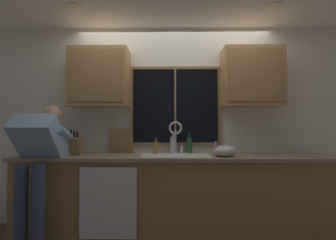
% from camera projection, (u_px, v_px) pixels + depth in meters
% --- Properties ---
extents(back_wall, '(5.97, 0.12, 2.55)m').
position_uv_depth(back_wall, '(174.00, 125.00, 3.25)').
color(back_wall, silver).
rests_on(back_wall, floor).
extents(ceiling_downlight_left, '(0.14, 0.14, 0.01)m').
position_uv_depth(ceiling_downlight_left, '(75.00, 7.00, 2.64)').
color(ceiling_downlight_left, '#FFEAB2').
extents(ceiling_downlight_right, '(0.14, 0.14, 0.01)m').
position_uv_depth(ceiling_downlight_right, '(275.00, 5.00, 2.61)').
color(ceiling_downlight_right, '#FFEAB2').
extents(window_glass, '(1.10, 0.02, 0.95)m').
position_uv_depth(window_glass, '(175.00, 106.00, 3.19)').
color(window_glass, black).
extents(window_frame_top, '(1.17, 0.02, 0.04)m').
position_uv_depth(window_frame_top, '(175.00, 68.00, 3.20)').
color(window_frame_top, olive).
extents(window_frame_bottom, '(1.17, 0.02, 0.04)m').
position_uv_depth(window_frame_bottom, '(175.00, 144.00, 3.17)').
color(window_frame_bottom, olive).
extents(window_frame_left, '(0.03, 0.02, 0.95)m').
position_uv_depth(window_frame_left, '(132.00, 106.00, 3.19)').
color(window_frame_left, olive).
extents(window_frame_right, '(0.03, 0.02, 0.95)m').
position_uv_depth(window_frame_right, '(219.00, 106.00, 3.18)').
color(window_frame_right, olive).
extents(window_mullion_center, '(0.02, 0.02, 0.95)m').
position_uv_depth(window_mullion_center, '(175.00, 106.00, 3.18)').
color(window_mullion_center, olive).
extents(lower_cabinet_run, '(3.57, 0.58, 0.88)m').
position_uv_depth(lower_cabinet_run, '(174.00, 196.00, 2.88)').
color(lower_cabinet_run, '#A07744').
rests_on(lower_cabinet_run, floor).
extents(countertop, '(3.63, 0.62, 0.04)m').
position_uv_depth(countertop, '(174.00, 157.00, 2.88)').
color(countertop, gray).
rests_on(countertop, lower_cabinet_run).
extents(dishwasher_front, '(0.60, 0.02, 0.74)m').
position_uv_depth(dishwasher_front, '(108.00, 203.00, 2.58)').
color(dishwasher_front, white).
extents(upper_cabinet_left, '(0.72, 0.36, 0.72)m').
position_uv_depth(upper_cabinet_left, '(100.00, 78.00, 3.05)').
color(upper_cabinet_left, '#B2844C').
extents(upper_cabinet_right, '(0.72, 0.36, 0.72)m').
position_uv_depth(upper_cabinet_right, '(252.00, 78.00, 3.03)').
color(upper_cabinet_right, '#B2844C').
extents(sink, '(0.80, 0.46, 0.21)m').
position_uv_depth(sink, '(176.00, 164.00, 2.88)').
color(sink, silver).
rests_on(sink, lower_cabinet_run).
extents(faucet, '(0.18, 0.09, 0.40)m').
position_uv_depth(faucet, '(176.00, 133.00, 3.07)').
color(faucet, silver).
rests_on(faucet, countertop).
extents(person_standing, '(0.53, 0.71, 1.50)m').
position_uv_depth(person_standing, '(39.00, 156.00, 2.62)').
color(person_standing, '#384260').
rests_on(person_standing, floor).
extents(knife_block, '(0.12, 0.18, 0.32)m').
position_uv_depth(knife_block, '(76.00, 146.00, 2.90)').
color(knife_block, olive).
rests_on(knife_block, countertop).
extents(cutting_board, '(0.30, 0.09, 0.31)m').
position_uv_depth(cutting_board, '(121.00, 141.00, 3.12)').
color(cutting_board, '#997047').
rests_on(cutting_board, countertop).
extents(mixing_bowl, '(0.27, 0.27, 0.14)m').
position_uv_depth(mixing_bowl, '(225.00, 151.00, 2.78)').
color(mixing_bowl, '#B7B7BC').
rests_on(mixing_bowl, countertop).
extents(soap_dispenser, '(0.06, 0.07, 0.17)m').
position_uv_depth(soap_dispenser, '(215.00, 151.00, 2.76)').
color(soap_dispenser, pink).
rests_on(soap_dispenser, countertop).
extents(bottle_green_glass, '(0.07, 0.07, 0.25)m').
position_uv_depth(bottle_green_glass, '(189.00, 145.00, 3.11)').
color(bottle_green_glass, '#1E592D').
rests_on(bottle_green_glass, countertop).
extents(bottle_tall_clear, '(0.08, 0.08, 0.27)m').
position_uv_depth(bottle_tall_clear, '(173.00, 144.00, 3.11)').
color(bottle_tall_clear, '#B7B7BC').
rests_on(bottle_tall_clear, countertop).
extents(bottle_amber_small, '(0.06, 0.06, 0.19)m').
position_uv_depth(bottle_amber_small, '(156.00, 147.00, 3.07)').
color(bottle_amber_small, olive).
rests_on(bottle_amber_small, countertop).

